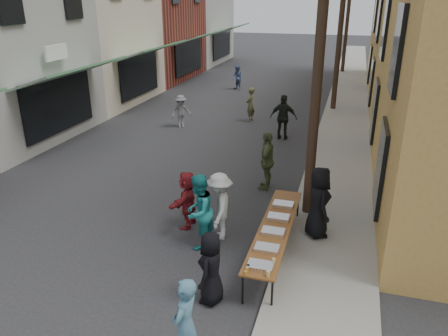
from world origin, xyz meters
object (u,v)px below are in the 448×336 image
Objects in this scene: utility_pole_near at (320,47)px; server at (318,202)px; serving_table at (275,228)px; utility_pole_far at (348,10)px; guest_front_c at (199,211)px; utility_pole_mid at (341,19)px; guest_front_a at (211,268)px; catering_tray_sausage at (260,266)px.

utility_pole_near reaches higher than server.
serving_table is (-0.50, -2.27, -3.79)m from utility_pole_near.
utility_pole_far is at bearing 88.91° from serving_table.
guest_front_c is (-2.32, -26.36, -3.58)m from utility_pole_far.
utility_pole_near is 1.00× the size of utility_pole_mid.
utility_pole_near is 5.80m from guest_front_a.
guest_front_a is 3.48m from server.
utility_pole_far is 26.70m from guest_front_c.
guest_front_a reaches higher than serving_table.
utility_pole_far is at bearing -178.02° from guest_front_a.
server is (0.35, -25.22, -3.50)m from utility_pole_far.
utility_pole_near is 4.44m from serving_table.
utility_pole_mid is 4.88× the size of guest_front_c.
utility_pole_mid is 2.25× the size of serving_table.
utility_pole_near and utility_pole_far have the same top height.
utility_pole_mid is 13.68m from server.
guest_front_c reaches higher than catering_tray_sausage.
utility_pole_far is 25.46m from server.
server reaches higher than catering_tray_sausage.
guest_front_a is at bearing 31.91° from guest_front_c.
utility_pole_mid is (0.00, 12.00, 0.00)m from utility_pole_near.
guest_front_a is (-1.41, -4.21, -3.74)m from utility_pole_near.
catering_tray_sausage is at bearing -91.80° from utility_pole_mid.
utility_pole_mid is at bearing 176.57° from guest_front_c.
catering_tray_sausage is at bearing 139.41° from server.
guest_front_c is at bearing -148.98° from guest_front_a.
guest_front_c reaches higher than serving_table.
guest_front_c reaches higher than guest_front_a.
utility_pole_mid is at bearing -21.50° from server.
utility_pole_near is 4.88× the size of guest_front_c.
utility_pole_far reaches higher than server.
catering_tray_sausage is 0.95m from guest_front_a.
guest_front_c is (-0.91, 1.85, 0.16)m from guest_front_a.
guest_front_a is 0.82× the size of guest_front_c.
utility_pole_far is at bearing 90.00° from utility_pole_near.
utility_pole_mid reaches higher than serving_table.
guest_front_c is at bearing -95.02° from utility_pole_far.
utility_pole_far reaches higher than serving_table.
utility_pole_far is at bearing -22.23° from server.
server reaches higher than serving_table.
guest_front_c is (-2.32, -14.36, -3.58)m from utility_pole_mid.
guest_front_c is (-1.82, 1.55, 0.13)m from catering_tray_sausage.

